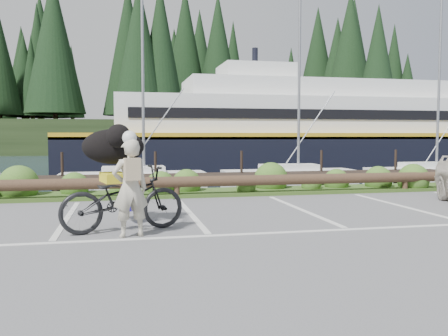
{
  "coord_description": "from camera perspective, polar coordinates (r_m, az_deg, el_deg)",
  "views": [
    {
      "loc": [
        -1.46,
        -8.33,
        1.74
      ],
      "look_at": [
        0.47,
        0.61,
        1.1
      ],
      "focal_mm": 38.0,
      "sensor_mm": 36.0,
      "label": 1
    }
  ],
  "objects": [
    {
      "name": "log_rail",
      "position": [
        13.12,
        -5.69,
        -3.63
      ],
      "size": [
        32.0,
        0.3,
        0.6
      ],
      "primitive_type": null,
      "color": "#443021",
      "rests_on": "ground"
    },
    {
      "name": "harbor_backdrop",
      "position": [
        86.78,
        -10.95,
        2.78
      ],
      "size": [
        170.0,
        160.0,
        30.0
      ],
      "color": "#19273C",
      "rests_on": "ground"
    },
    {
      "name": "vegetation_strip",
      "position": [
        13.81,
        -6.02,
        -3.05
      ],
      "size": [
        34.0,
        1.6,
        0.1
      ],
      "primitive_type": "cube",
      "color": "#3D5B21",
      "rests_on": "ground"
    },
    {
      "name": "dog",
      "position": [
        9.36,
        -13.18,
        2.52
      ],
      "size": [
        0.83,
        1.27,
        0.68
      ],
      "primitive_type": "ellipsoid",
      "rotation": [
        0.0,
        0.0,
        1.81
      ],
      "color": "black",
      "rests_on": "bicycle"
    },
    {
      "name": "cyclist",
      "position": [
        8.2,
        -11.22,
        -2.4
      ],
      "size": [
        0.69,
        0.53,
        1.67
      ],
      "primitive_type": "imported",
      "rotation": [
        0.0,
        0.0,
        3.38
      ],
      "color": "#BEB7A0",
      "rests_on": "ground"
    },
    {
      "name": "bicycle",
      "position": [
        8.73,
        -12.06,
        -3.66
      ],
      "size": [
        2.36,
        1.28,
        1.18
      ],
      "primitive_type": "imported",
      "rotation": [
        0.0,
        0.0,
        1.81
      ],
      "color": "black",
      "rests_on": "ground"
    },
    {
      "name": "ground",
      "position": [
        8.63,
        -2.2,
        -7.63
      ],
      "size": [
        72.0,
        72.0,
        0.0
      ],
      "primitive_type": "plane",
      "color": "#5A5A5D"
    }
  ]
}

